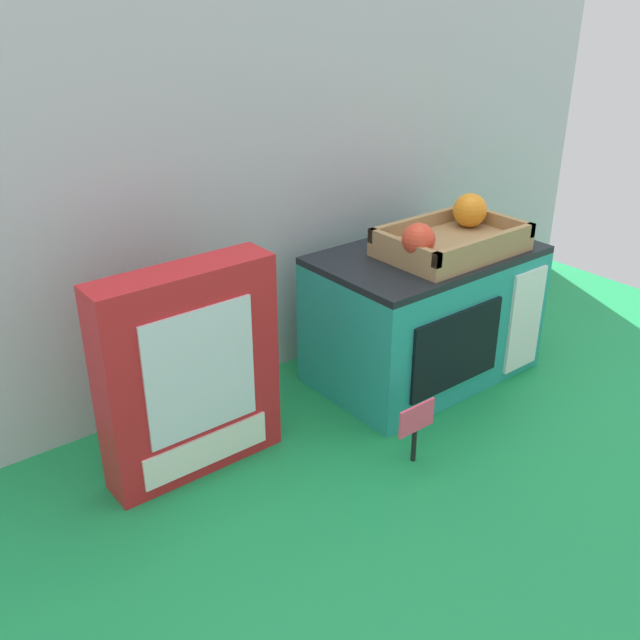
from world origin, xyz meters
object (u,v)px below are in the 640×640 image
(toy_microwave, at_px, (424,314))
(cookie_set_box, at_px, (190,373))
(food_groups_crate, at_px, (449,238))
(price_sign, at_px, (416,424))

(toy_microwave, distance_m, cookie_set_box, 0.47)
(toy_microwave, bearing_deg, food_groups_crate, -46.04)
(food_groups_crate, xyz_separation_m, price_sign, (-0.23, -0.16, -0.20))
(food_groups_crate, bearing_deg, toy_microwave, 133.96)
(cookie_set_box, bearing_deg, toy_microwave, -1.49)
(food_groups_crate, xyz_separation_m, cookie_set_box, (-0.49, 0.04, -0.11))
(price_sign, bearing_deg, toy_microwave, 42.37)
(food_groups_crate, bearing_deg, cookie_set_box, 175.77)
(cookie_set_box, relative_size, price_sign, 3.19)
(toy_microwave, xyz_separation_m, price_sign, (-0.21, -0.19, -0.05))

